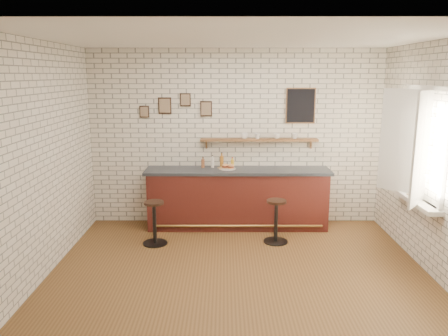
{
  "coord_description": "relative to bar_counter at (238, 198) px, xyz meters",
  "views": [
    {
      "loc": [
        -0.19,
        -5.46,
        2.58
      ],
      "look_at": [
        -0.2,
        0.9,
        1.2
      ],
      "focal_mm": 35.0,
      "sensor_mm": 36.0,
      "label": 1
    }
  ],
  "objects": [
    {
      "name": "bar_counter",
      "position": [
        0.0,
        0.0,
        0.0
      ],
      "size": [
        3.1,
        0.65,
        1.01
      ],
      "color": "#4E1A15",
      "rests_on": "ground"
    },
    {
      "name": "casement_window",
      "position": [
        2.32,
        -1.4,
        1.14
      ],
      "size": [
        0.4,
        1.3,
        1.56
      ],
      "color": "white",
      "rests_on": "ground"
    },
    {
      "name": "back_wall_decor",
      "position": [
        0.19,
        0.28,
        1.54
      ],
      "size": [
        2.96,
        0.02,
        0.56
      ],
      "color": "black",
      "rests_on": "ground"
    },
    {
      "name": "bitters_bottle_amber",
      "position": [
        -0.27,
        0.14,
        0.61
      ],
      "size": [
        0.06,
        0.06,
        0.26
      ],
      "color": "#A05F19",
      "rests_on": "bar_counter"
    },
    {
      "name": "window_sill",
      "position": [
        2.37,
        -1.4,
        0.39
      ],
      "size": [
        0.2,
        1.35,
        0.06
      ],
      "color": "white",
      "rests_on": "ground"
    },
    {
      "name": "ciabatta_sandwich",
      "position": [
        -0.16,
        0.03,
        0.55
      ],
      "size": [
        0.23,
        0.17,
        0.07
      ],
      "color": "tan",
      "rests_on": "sandwich_plate"
    },
    {
      "name": "book_lower",
      "position": [
        2.35,
        -1.4,
        0.43
      ],
      "size": [
        0.22,
        0.25,
        0.02
      ],
      "primitive_type": "imported",
      "rotation": [
        0.0,
        0.0,
        0.38
      ],
      "color": "tan",
      "rests_on": "window_sill"
    },
    {
      "name": "shelf_cup_b",
      "position": [
        0.34,
        0.2,
        1.04
      ],
      "size": [
        0.11,
        0.11,
        0.09
      ],
      "primitive_type": "imported",
      "rotation": [
        0.0,
        0.0,
        1.37
      ],
      "color": "white",
      "rests_on": "wall_shelf"
    },
    {
      "name": "wall_shelf",
      "position": [
        0.37,
        0.2,
        0.97
      ],
      "size": [
        2.0,
        0.18,
        0.18
      ],
      "color": "brown",
      "rests_on": "ground"
    },
    {
      "name": "shelf_cup_c",
      "position": [
        0.67,
        0.2,
        1.04
      ],
      "size": [
        0.12,
        0.12,
        0.09
      ],
      "primitive_type": "imported",
      "rotation": [
        0.0,
        0.0,
        1.65
      ],
      "color": "white",
      "rests_on": "wall_shelf"
    },
    {
      "name": "sandwich_plate",
      "position": [
        -0.17,
        0.03,
        0.51
      ],
      "size": [
        0.28,
        0.28,
        0.01
      ],
      "primitive_type": "cylinder",
      "color": "white",
      "rests_on": "bar_counter"
    },
    {
      "name": "bar_stool_left",
      "position": [
        -1.3,
        -0.79,
        -0.14
      ],
      "size": [
        0.38,
        0.38,
        0.68
      ],
      "color": "black",
      "rests_on": "ground"
    },
    {
      "name": "book_upper",
      "position": [
        2.35,
        -1.36,
        0.45
      ],
      "size": [
        0.26,
        0.27,
        0.02
      ],
      "primitive_type": "imported",
      "rotation": [
        0.0,
        0.0,
        -0.65
      ],
      "color": "tan",
      "rests_on": "book_lower"
    },
    {
      "name": "shelf_cup_d",
      "position": [
        0.97,
        0.2,
        1.04
      ],
      "size": [
        0.13,
        0.13,
        0.09
      ],
      "primitive_type": "imported",
      "rotation": [
        0.0,
        0.0,
        0.45
      ],
      "color": "white",
      "rests_on": "wall_shelf"
    },
    {
      "name": "bitters_bottle_brown",
      "position": [
        -0.59,
        0.14,
        0.58
      ],
      "size": [
        0.06,
        0.06,
        0.19
      ],
      "color": "brown",
      "rests_on": "bar_counter"
    },
    {
      "name": "condiment_bottle_yellow",
      "position": [
        -0.09,
        0.14,
        0.58
      ],
      "size": [
        0.06,
        0.06,
        0.18
      ],
      "color": "gold",
      "rests_on": "bar_counter"
    },
    {
      "name": "shelf_cup_a",
      "position": [
        0.12,
        0.2,
        1.04
      ],
      "size": [
        0.14,
        0.14,
        0.09
      ],
      "primitive_type": "imported",
      "rotation": [
        0.0,
        0.0,
        0.17
      ],
      "color": "white",
      "rests_on": "wall_shelf"
    },
    {
      "name": "bar_stool_right",
      "position": [
        0.58,
        -0.72,
        -0.14
      ],
      "size": [
        0.38,
        0.38,
        0.68
      ],
      "color": "black",
      "rests_on": "ground"
    },
    {
      "name": "ground",
      "position": [
        -0.03,
        -1.7,
        -0.51
      ],
      "size": [
        5.0,
        5.0,
        0.0
      ],
      "primitive_type": "plane",
      "color": "brown",
      "rests_on": "ground"
    },
    {
      "name": "potato_chips",
      "position": [
        -0.2,
        0.02,
        0.52
      ],
      "size": [
        0.26,
        0.19,
        0.0
      ],
      "color": "gold",
      "rests_on": "sandwich_plate"
    },
    {
      "name": "bitters_bottle_white",
      "position": [
        -0.43,
        0.14,
        0.59
      ],
      "size": [
        0.06,
        0.06,
        0.22
      ],
      "color": "silver",
      "rests_on": "bar_counter"
    }
  ]
}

